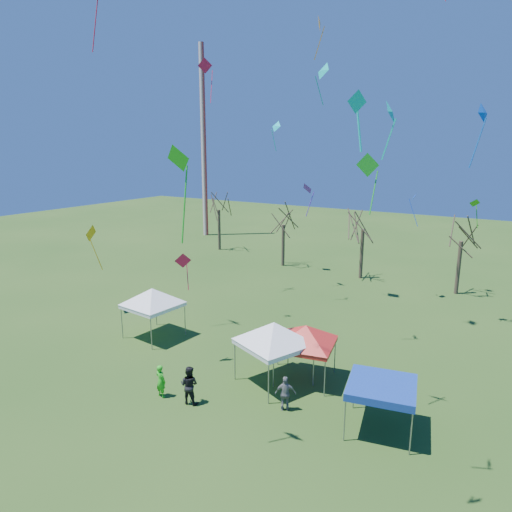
% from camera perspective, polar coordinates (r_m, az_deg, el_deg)
% --- Properties ---
extents(ground, '(140.00, 140.00, 0.00)m').
position_cam_1_polar(ground, '(22.60, -2.44, -18.54)').
color(ground, '#264817').
rests_on(ground, ground).
extents(radio_mast, '(0.70, 0.70, 25.00)m').
position_cam_1_polar(radio_mast, '(63.16, -6.57, 13.86)').
color(radio_mast, silver).
rests_on(radio_mast, ground).
extents(tree_0, '(3.83, 3.83, 8.44)m').
position_cam_1_polar(tree_0, '(53.85, -4.70, 7.57)').
color(tree_0, '#3D2D21').
rests_on(tree_0, ground).
extents(tree_1, '(3.42, 3.42, 7.54)m').
position_cam_1_polar(tree_1, '(46.29, 3.48, 5.76)').
color(tree_1, '#3D2D21').
rests_on(tree_1, ground).
extents(tree_2, '(3.71, 3.71, 8.18)m').
position_cam_1_polar(tree_2, '(42.70, 13.34, 5.45)').
color(tree_2, '#3D2D21').
rests_on(tree_2, ground).
extents(tree_3, '(3.59, 3.59, 7.91)m').
position_cam_1_polar(tree_3, '(40.60, 24.50, 3.90)').
color(tree_3, '#3D2D21').
rests_on(tree_3, ground).
extents(tent_white_west, '(4.25, 4.25, 3.77)m').
position_cam_1_polar(tent_white_west, '(29.73, -12.86, -4.37)').
color(tent_white_west, gray).
rests_on(tent_white_west, ground).
extents(tent_white_mid, '(4.06, 4.06, 3.87)m').
position_cam_1_polar(tent_white_mid, '(23.38, 2.26, -8.80)').
color(tent_white_mid, gray).
rests_on(tent_white_mid, ground).
extents(tent_red, '(3.92, 3.92, 3.52)m').
position_cam_1_polar(tent_red, '(23.92, 6.27, -9.07)').
color(tent_red, gray).
rests_on(tent_red, ground).
extents(tent_blue, '(3.30, 3.30, 2.20)m').
position_cam_1_polar(tent_blue, '(20.86, 15.44, -15.55)').
color(tent_blue, gray).
rests_on(tent_blue, ground).
extents(person_grey, '(1.06, 0.83, 1.68)m').
position_cam_1_polar(person_grey, '(22.13, 3.70, -16.78)').
color(person_grey, slate).
rests_on(person_grey, ground).
extents(person_dark, '(1.05, 0.89, 1.89)m').
position_cam_1_polar(person_dark, '(22.77, -8.35, -15.66)').
color(person_dark, black).
rests_on(person_dark, ground).
extents(person_green, '(0.66, 0.49, 1.67)m').
position_cam_1_polar(person_green, '(23.58, -11.81, -15.04)').
color(person_green, green).
rests_on(person_green, ground).
extents(kite_24, '(0.63, 0.87, 2.31)m').
position_cam_1_polar(kite_24, '(27.48, 7.97, 26.78)').
color(kite_24, orange).
rests_on(kite_24, ground).
extents(kite_13, '(1.34, 1.19, 2.83)m').
position_cam_1_polar(kite_13, '(39.14, 6.48, 8.38)').
color(kite_13, '#5419B1').
rests_on(kite_13, ground).
extents(kite_9, '(0.47, 0.61, 1.63)m').
position_cam_1_polar(kite_9, '(13.13, 12.48, 18.05)').
color(kite_9, '#0DC5B5').
rests_on(kite_9, ground).
extents(kite_11, '(1.53, 1.33, 2.98)m').
position_cam_1_polar(kite_11, '(35.84, 8.35, 21.91)').
color(kite_11, '#0CB9A8').
rests_on(kite_11, ground).
extents(kite_2, '(1.25, 0.93, 2.77)m').
position_cam_1_polar(kite_2, '(43.58, 2.52, 15.86)').
color(kite_2, '#0ECDD4').
rests_on(kite_2, ground).
extents(kite_5, '(1.14, 0.68, 3.55)m').
position_cam_1_polar(kite_5, '(16.73, -9.59, 11.79)').
color(kite_5, green).
rests_on(kite_5, ground).
extents(kite_14, '(1.05, 1.41, 3.48)m').
position_cam_1_polar(kite_14, '(34.69, -19.99, 2.67)').
color(kite_14, '#E09C0B').
rests_on(kite_14, ground).
extents(kite_1, '(0.87, 0.90, 2.10)m').
position_cam_1_polar(kite_1, '(25.02, -9.11, -0.61)').
color(kite_1, '#C2123C').
rests_on(kite_1, ground).
extents(kite_22, '(0.86, 0.89, 2.72)m').
position_cam_1_polar(kite_22, '(37.58, 19.14, 6.83)').
color(kite_22, blue).
rests_on(kite_22, ground).
extents(kite_27, '(1.04, 0.68, 2.57)m').
position_cam_1_polar(kite_27, '(20.11, 13.84, 10.90)').
color(kite_27, '#179B21').
rests_on(kite_27, ground).
extents(kite_25, '(0.45, 0.84, 1.83)m').
position_cam_1_polar(kite_25, '(15.24, 16.57, 16.74)').
color(kite_25, '#0DCBB5').
rests_on(kite_25, ground).
extents(kite_7, '(1.22, 1.02, 3.33)m').
position_cam_1_polar(kite_7, '(37.56, -6.36, 22.51)').
color(kite_7, red).
rests_on(kite_7, ground).
extents(kite_17, '(0.57, 0.85, 2.50)m').
position_cam_1_polar(kite_17, '(20.40, 26.51, 15.51)').
color(kite_17, blue).
rests_on(kite_17, ground).
extents(kite_19, '(0.90, 0.82, 1.96)m').
position_cam_1_polar(kite_19, '(33.65, 25.67, 5.92)').
color(kite_19, '#279416').
rests_on(kite_19, ground).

